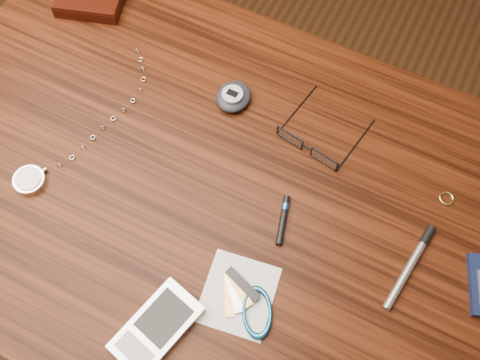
% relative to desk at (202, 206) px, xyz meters
% --- Properties ---
extents(ground, '(3.80, 3.80, 0.00)m').
position_rel_desk_xyz_m(ground, '(0.00, 0.00, -0.65)').
color(ground, '#472814').
rests_on(ground, ground).
extents(desk, '(1.00, 0.70, 0.75)m').
position_rel_desk_xyz_m(desk, '(0.00, 0.00, 0.00)').
color(desk, '#391609').
rests_on(desk, ground).
extents(eyeglasses, '(0.14, 0.14, 0.03)m').
position_rel_desk_xyz_m(eyeglasses, '(0.13, 0.13, 0.11)').
color(eyeglasses, black).
rests_on(eyeglasses, desk).
extents(gold_ring, '(0.03, 0.03, 0.00)m').
position_rel_desk_xyz_m(gold_ring, '(0.36, 0.15, 0.10)').
color(gold_ring, '#EBD66D').
rests_on(gold_ring, desk).
extents(pocket_watch, '(0.09, 0.32, 0.02)m').
position_rel_desk_xyz_m(pocket_watch, '(-0.23, -0.11, 0.11)').
color(pocket_watch, silver).
rests_on(pocket_watch, desk).
extents(pda_phone, '(0.10, 0.14, 0.02)m').
position_rel_desk_xyz_m(pda_phone, '(0.06, -0.22, 0.11)').
color(pda_phone, silver).
rests_on(pda_phone, desk).
extents(pedometer, '(0.06, 0.07, 0.03)m').
position_rel_desk_xyz_m(pedometer, '(-0.02, 0.16, 0.11)').
color(pedometer, '#1F232A').
rests_on(pedometer, desk).
extents(notepad_keys, '(0.13, 0.12, 0.01)m').
position_rel_desk_xyz_m(notepad_keys, '(0.15, -0.14, 0.11)').
color(notepad_keys, white).
rests_on(notepad_keys, desk).
extents(pocket_knife, '(0.05, 0.09, 0.01)m').
position_rel_desk_xyz_m(pocket_knife, '(0.44, 0.03, 0.11)').
color(pocket_knife, '#131F3D').
rests_on(pocket_knife, desk).
extents(silver_pen, '(0.03, 0.15, 0.01)m').
position_rel_desk_xyz_m(silver_pen, '(0.34, 0.03, 0.11)').
color(silver_pen, '#B0B0B5').
rests_on(silver_pen, desk).
extents(black_blue_pen, '(0.03, 0.08, 0.01)m').
position_rel_desk_xyz_m(black_blue_pen, '(0.15, 0.00, 0.11)').
color(black_blue_pen, black).
rests_on(black_blue_pen, desk).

